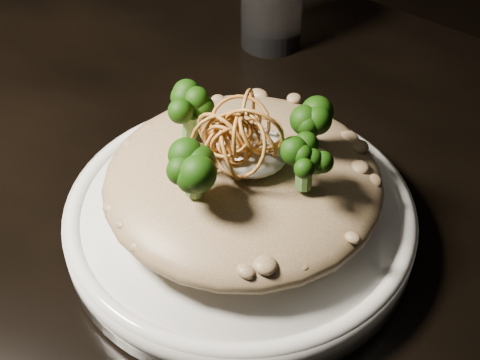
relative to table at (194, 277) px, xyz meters
The scene contains 6 objects.
table is the anchor object (origin of this frame).
plate 0.11m from the table, 11.78° to the left, with size 0.27×0.27×0.03m, color silver.
risotto 0.14m from the table, 17.73° to the left, with size 0.21×0.21×0.05m, color brown.
broccoli 0.19m from the table, 16.29° to the left, with size 0.13×0.13×0.05m, color black, non-canonical shape.
cheese 0.17m from the table, 17.15° to the left, with size 0.06×0.06×0.02m, color silver.
shallots 0.19m from the table, ahead, with size 0.05×0.05×0.03m, color brown, non-canonical shape.
Camera 1 is at (0.27, -0.27, 1.14)m, focal length 50.00 mm.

